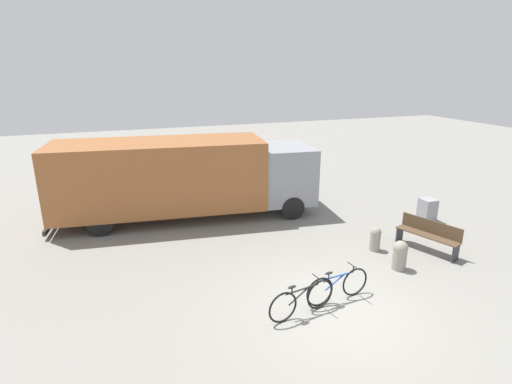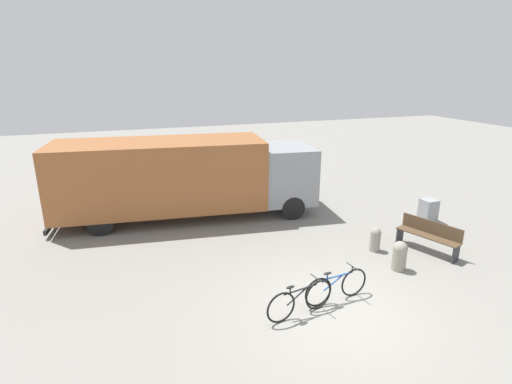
% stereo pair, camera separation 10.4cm
% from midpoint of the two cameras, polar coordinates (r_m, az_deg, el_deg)
% --- Properties ---
extents(ground_plane, '(60.00, 60.00, 0.00)m').
position_cam_midpoint_polar(ground_plane, '(9.68, 11.03, -16.22)').
color(ground_plane, gray).
extents(delivery_truck, '(9.54, 3.60, 2.85)m').
position_cam_midpoint_polar(delivery_truck, '(14.63, -10.54, 2.39)').
color(delivery_truck, '#99592D').
rests_on(delivery_truck, ground).
extents(park_bench, '(1.00, 1.90, 0.94)m').
position_cam_midpoint_polar(park_bench, '(13.05, 23.21, -5.53)').
color(park_bench, brown).
rests_on(park_bench, ground).
extents(bicycle_near, '(1.72, 0.48, 0.82)m').
position_cam_midpoint_polar(bicycle_near, '(9.20, 6.22, -15.08)').
color(bicycle_near, black).
rests_on(bicycle_near, ground).
extents(bicycle_middle, '(1.74, 0.44, 0.82)m').
position_cam_midpoint_polar(bicycle_middle, '(9.83, 11.27, -13.03)').
color(bicycle_middle, black).
rests_on(bicycle_middle, ground).
extents(bollard_near_bench, '(0.39, 0.39, 0.83)m').
position_cam_midpoint_polar(bollard_near_bench, '(11.64, 19.63, -8.35)').
color(bollard_near_bench, gray).
rests_on(bollard_near_bench, ground).
extents(bollard_far_bench, '(0.32, 0.32, 0.74)m').
position_cam_midpoint_polar(bollard_far_bench, '(12.58, 16.46, -6.30)').
color(bollard_far_bench, gray).
rests_on(bollard_far_bench, ground).
extents(utility_box, '(0.49, 0.51, 0.82)m').
position_cam_midpoint_polar(utility_box, '(15.55, 23.09, -2.38)').
color(utility_box, gray).
rests_on(utility_box, ground).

